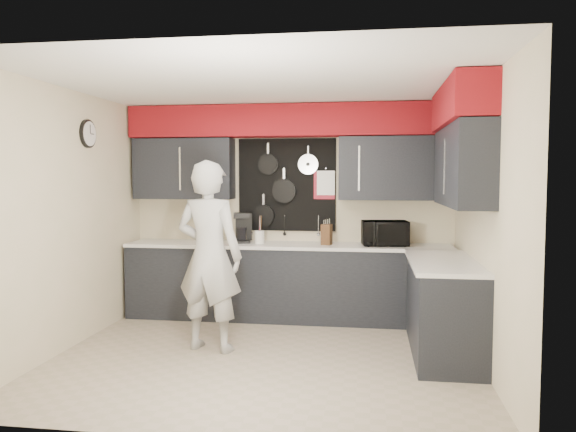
% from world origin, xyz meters
% --- Properties ---
extents(ground, '(4.00, 4.00, 0.00)m').
position_xyz_m(ground, '(0.00, 0.00, 0.00)').
color(ground, tan).
rests_on(ground, ground).
extents(back_wall_assembly, '(4.00, 0.36, 2.60)m').
position_xyz_m(back_wall_assembly, '(0.01, 1.60, 2.01)').
color(back_wall_assembly, beige).
rests_on(back_wall_assembly, ground).
extents(right_wall_assembly, '(0.36, 3.50, 2.60)m').
position_xyz_m(right_wall_assembly, '(1.85, 0.26, 1.94)').
color(right_wall_assembly, beige).
rests_on(right_wall_assembly, ground).
extents(left_wall_assembly, '(0.05, 3.50, 2.60)m').
position_xyz_m(left_wall_assembly, '(-1.99, 0.02, 1.33)').
color(left_wall_assembly, beige).
rests_on(left_wall_assembly, ground).
extents(base_cabinets, '(3.95, 2.20, 0.92)m').
position_xyz_m(base_cabinets, '(0.49, 1.13, 0.46)').
color(base_cabinets, black).
rests_on(base_cabinets, ground).
extents(microwave, '(0.56, 0.42, 0.29)m').
position_xyz_m(microwave, '(1.15, 1.44, 1.06)').
color(microwave, black).
rests_on(microwave, base_cabinets).
extents(knife_block, '(0.13, 0.13, 0.24)m').
position_xyz_m(knife_block, '(0.48, 1.41, 1.04)').
color(knife_block, '#3C2713').
rests_on(knife_block, base_cabinets).
extents(utensil_crock, '(0.12, 0.12, 0.15)m').
position_xyz_m(utensil_crock, '(-0.34, 1.44, 1.00)').
color(utensil_crock, white).
rests_on(utensil_crock, base_cabinets).
extents(coffee_maker, '(0.25, 0.29, 0.37)m').
position_xyz_m(coffee_maker, '(-0.56, 1.50, 1.11)').
color(coffee_maker, black).
rests_on(coffee_maker, base_cabinets).
extents(person, '(0.76, 0.58, 1.89)m').
position_xyz_m(person, '(-0.59, 0.13, 0.94)').
color(person, '#A1A09E').
rests_on(person, ground).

